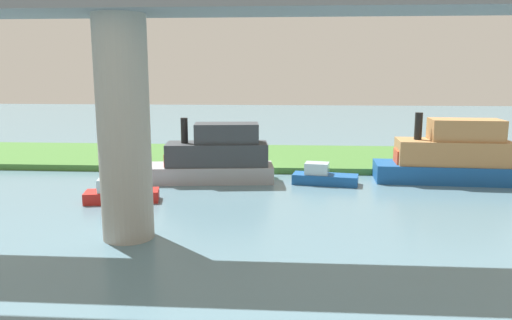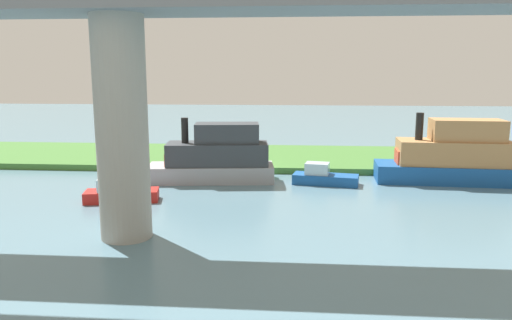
{
  "view_description": "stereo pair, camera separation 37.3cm",
  "coord_description": "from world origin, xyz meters",
  "px_view_note": "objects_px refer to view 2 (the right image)",
  "views": [
    {
      "loc": [
        -3.51,
        37.22,
        7.85
      ],
      "look_at": [
        -1.28,
        5.0,
        2.0
      ],
      "focal_mm": 34.27,
      "sensor_mm": 36.0,
      "label": 1
    },
    {
      "loc": [
        -3.88,
        37.19,
        7.85
      ],
      "look_at": [
        -1.28,
        5.0,
        2.0
      ],
      "focal_mm": 34.27,
      "sensor_mm": 36.0,
      "label": 2
    }
  ],
  "objects_px": {
    "mooring_post": "(174,159)",
    "motorboat_red": "(323,177)",
    "person_on_bank": "(252,155)",
    "skiff_small": "(215,158)",
    "bridge_pylon": "(122,130)",
    "riverboat_paddlewheel": "(451,157)",
    "pontoon_yellow": "(119,193)"
  },
  "relations": [
    {
      "from": "motorboat_red",
      "to": "bridge_pylon",
      "type": "bearing_deg",
      "value": 50.23
    },
    {
      "from": "riverboat_paddlewheel",
      "to": "person_on_bank",
      "type": "bearing_deg",
      "value": -12.22
    },
    {
      "from": "person_on_bank",
      "to": "motorboat_red",
      "type": "xyz_separation_m",
      "value": [
        -5.45,
        4.59,
        -0.66
      ]
    },
    {
      "from": "skiff_small",
      "to": "bridge_pylon",
      "type": "bearing_deg",
      "value": 79.77
    },
    {
      "from": "mooring_post",
      "to": "skiff_small",
      "type": "height_order",
      "value": "skiff_small"
    },
    {
      "from": "pontoon_yellow",
      "to": "motorboat_red",
      "type": "relative_size",
      "value": 0.97
    },
    {
      "from": "bridge_pylon",
      "to": "person_on_bank",
      "type": "distance_m",
      "value": 17.75
    },
    {
      "from": "bridge_pylon",
      "to": "pontoon_yellow",
      "type": "distance_m",
      "value": 8.37
    },
    {
      "from": "motorboat_red",
      "to": "mooring_post",
      "type": "bearing_deg",
      "value": -17.55
    },
    {
      "from": "person_on_bank",
      "to": "motorboat_red",
      "type": "height_order",
      "value": "person_on_bank"
    },
    {
      "from": "skiff_small",
      "to": "pontoon_yellow",
      "type": "relative_size",
      "value": 2.01
    },
    {
      "from": "riverboat_paddlewheel",
      "to": "pontoon_yellow",
      "type": "xyz_separation_m",
      "value": [
        21.85,
        7.11,
        -1.32
      ]
    },
    {
      "from": "skiff_small",
      "to": "riverboat_paddlewheel",
      "type": "distance_m",
      "value": 16.93
    },
    {
      "from": "motorboat_red",
      "to": "person_on_bank",
      "type": "bearing_deg",
      "value": -40.1
    },
    {
      "from": "person_on_bank",
      "to": "motorboat_red",
      "type": "relative_size",
      "value": 0.29
    },
    {
      "from": "mooring_post",
      "to": "motorboat_red",
      "type": "relative_size",
      "value": 0.21
    },
    {
      "from": "mooring_post",
      "to": "motorboat_red",
      "type": "xyz_separation_m",
      "value": [
        -11.65,
        3.68,
        -0.46
      ]
    },
    {
      "from": "mooring_post",
      "to": "pontoon_yellow",
      "type": "distance_m",
      "value": 9.44
    },
    {
      "from": "skiff_small",
      "to": "riverboat_paddlewheel",
      "type": "bearing_deg",
      "value": -176.51
    },
    {
      "from": "pontoon_yellow",
      "to": "skiff_small",
      "type": "bearing_deg",
      "value": -129.14
    },
    {
      "from": "bridge_pylon",
      "to": "mooring_post",
      "type": "xyz_separation_m",
      "value": [
        1.59,
        -15.76,
        -4.2
      ]
    },
    {
      "from": "skiff_small",
      "to": "pontoon_yellow",
      "type": "xyz_separation_m",
      "value": [
        4.95,
        6.08,
        -1.19
      ]
    },
    {
      "from": "mooring_post",
      "to": "skiff_small",
      "type": "bearing_deg",
      "value": 139.56
    },
    {
      "from": "riverboat_paddlewheel",
      "to": "motorboat_red",
      "type": "bearing_deg",
      "value": 8.95
    },
    {
      "from": "mooring_post",
      "to": "riverboat_paddlewheel",
      "type": "distance_m",
      "value": 20.89
    },
    {
      "from": "bridge_pylon",
      "to": "mooring_post",
      "type": "distance_m",
      "value": 16.39
    },
    {
      "from": "bridge_pylon",
      "to": "mooring_post",
      "type": "bearing_deg",
      "value": -84.22
    },
    {
      "from": "bridge_pylon",
      "to": "skiff_small",
      "type": "height_order",
      "value": "bridge_pylon"
    },
    {
      "from": "motorboat_red",
      "to": "skiff_small",
      "type": "bearing_deg",
      "value": -2.97
    },
    {
      "from": "bridge_pylon",
      "to": "skiff_small",
      "type": "xyz_separation_m",
      "value": [
        -2.25,
        -12.48,
        -3.49
      ]
    },
    {
      "from": "riverboat_paddlewheel",
      "to": "motorboat_red",
      "type": "xyz_separation_m",
      "value": [
        9.11,
        1.43,
        -1.3
      ]
    },
    {
      "from": "bridge_pylon",
      "to": "riverboat_paddlewheel",
      "type": "xyz_separation_m",
      "value": [
        -19.16,
        -13.51,
        -3.35
      ]
    }
  ]
}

